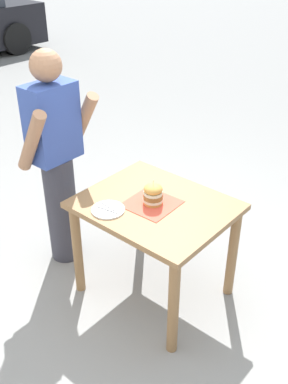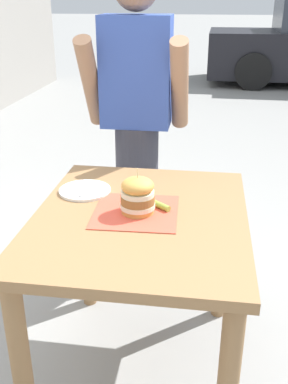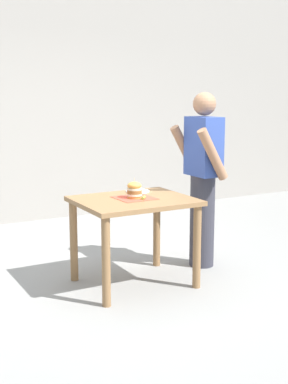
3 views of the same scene
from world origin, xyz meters
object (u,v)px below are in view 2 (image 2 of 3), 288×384
Objects in this scene: patio_table at (140,246)px; pickle_spear at (160,205)px; side_plate_with_forks at (85,190)px; sandwich at (138,195)px; diner_across_table at (137,128)px.

pickle_spear reaches higher than patio_table.
pickle_spear reaches higher than side_plate_with_forks.
sandwich reaches higher than pickle_spear.
sandwich is 0.82m from diner_across_table.
patio_table is 0.58× the size of diner_across_table.
pickle_spear is at bearing 38.21° from patio_table.
pickle_spear is (0.07, 0.06, 0.16)m from patio_table.
diner_across_table is at bearing 99.25° from sandwich.
sandwich is at bearing -33.49° from side_plate_with_forks.
sandwich is at bearing 136.93° from patio_table.
diner_across_table is at bearing 99.92° from patio_table.
pickle_spear is 0.05× the size of diner_across_table.
patio_table is 4.48× the size of side_plate_with_forks.
diner_across_table is (0.12, 0.64, 0.10)m from side_plate_with_forks.
diner_across_table reaches higher than pickle_spear.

